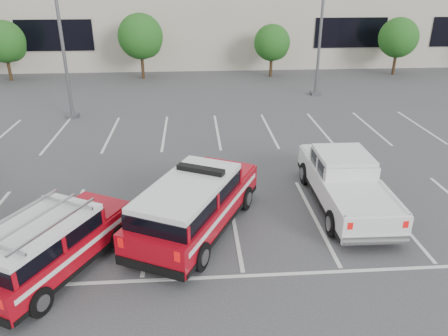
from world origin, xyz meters
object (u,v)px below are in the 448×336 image
object	(u,v)px
convention_building	(205,6)
tree_mid_left	(142,38)
light_pole_mid	(322,13)
tree_left	(6,43)
light_pole_left	(59,21)
fire_chief_suv	(195,208)
tree_mid_right	(273,44)
white_pickup	(345,187)
tree_right	(399,39)
ladder_suv	(52,248)

from	to	relation	value
convention_building	tree_mid_left	size ratio (longest dim) A/B	12.38
light_pole_mid	convention_building	bearing A→B (deg)	113.26
convention_building	tree_left	xyz separation A→B (m)	(-15.09, -9.82, -1.95)
light_pole_left	fire_chief_suv	bearing A→B (deg)	-61.61
tree_left	light_pole_left	xyz separation A→B (m)	(6.91, -10.05, 2.41)
tree_mid_right	white_pickup	size ratio (longest dim) A/B	0.69
convention_building	tree_left	bearing A→B (deg)	-146.95
convention_building	fire_chief_suv	xyz separation A→B (m)	(-1.43, -32.36, -3.90)
white_pickup	tree_left	bearing A→B (deg)	132.49
tree_left	fire_chief_suv	size ratio (longest dim) A/B	0.74
tree_mid_right	light_pole_left	bearing A→B (deg)	-142.50
tree_right	tree_mid_left	bearing A→B (deg)	180.00
tree_right	light_pole_left	bearing A→B (deg)	-156.49
light_pole_mid	tree_right	bearing A→B (deg)	36.77
tree_mid_right	fire_chief_suv	size ratio (longest dim) A/B	0.67
tree_left	ladder_suv	bearing A→B (deg)	-67.94
tree_mid_right	fire_chief_suv	world-z (taller)	tree_mid_right
fire_chief_suv	ladder_suv	world-z (taller)	fire_chief_suv
fire_chief_suv	white_pickup	distance (m)	5.32
fire_chief_suv	convention_building	bearing A→B (deg)	113.68
tree_mid_left	convention_building	bearing A→B (deg)	62.60
fire_chief_suv	tree_mid_left	bearing A→B (deg)	125.43
tree_left	light_pole_left	world-z (taller)	light_pole_left
light_pole_left	fire_chief_suv	world-z (taller)	light_pole_left
tree_left	tree_right	xyz separation A→B (m)	(30.00, 0.00, 0.00)
tree_left	white_pickup	world-z (taller)	tree_left
light_pole_left	white_pickup	size ratio (longest dim) A/B	1.77
tree_right	light_pole_mid	xyz separation A→B (m)	(-8.09, -6.05, 2.41)
tree_mid_left	tree_mid_right	size ratio (longest dim) A/B	1.21
fire_chief_suv	ladder_suv	size ratio (longest dim) A/B	1.19
tree_mid_left	tree_right	bearing A→B (deg)	-0.00
convention_building	white_pickup	bearing A→B (deg)	-83.16
tree_right	fire_chief_suv	distance (m)	27.91
convention_building	tree_mid_left	distance (m)	11.19
convention_building	tree_mid_right	world-z (taller)	convention_building
convention_building	light_pole_mid	size ratio (longest dim) A/B	5.86
tree_left	white_pickup	xyz separation A→B (m)	(18.81, -21.21, -2.07)
tree_left	white_pickup	bearing A→B (deg)	-48.43
light_pole_left	white_pickup	bearing A→B (deg)	-43.16
tree_left	fire_chief_suv	world-z (taller)	tree_left
light_pole_mid	tree_left	bearing A→B (deg)	164.57
ladder_suv	fire_chief_suv	bearing A→B (deg)	52.53
ladder_suv	white_pickup	bearing A→B (deg)	46.69
light_pole_left	ladder_suv	world-z (taller)	light_pole_left
ladder_suv	convention_building	bearing A→B (deg)	108.90
ladder_suv	tree_right	bearing A→B (deg)	77.97
fire_chief_suv	light_pole_mid	bearing A→B (deg)	89.64
tree_right	ladder_suv	bearing A→B (deg)	-129.66
light_pole_mid	white_pickup	size ratio (longest dim) A/B	1.77
convention_building	light_pole_mid	xyz separation A→B (m)	(6.82, -15.86, 0.47)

